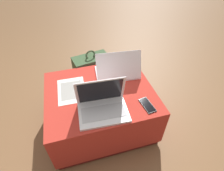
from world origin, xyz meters
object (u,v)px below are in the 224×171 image
object	(u,v)px
backpack	(92,74)
laptop_far	(118,70)
cell_phone	(147,105)
paper_sheet	(72,90)
laptop_near	(102,105)

from	to	relation	value
backpack	laptop_far	bearing A→B (deg)	106.50
backpack	cell_phone	bearing A→B (deg)	99.52
paper_sheet	laptop_near	bearing A→B (deg)	-53.05
laptop_near	backpack	world-z (taller)	laptop_near
cell_phone	laptop_far	bearing A→B (deg)	-82.57
cell_phone	laptop_near	bearing A→B (deg)	-15.44
laptop_far	cell_phone	world-z (taller)	laptop_far
laptop_near	cell_phone	distance (m)	0.32
cell_phone	backpack	world-z (taller)	backpack
paper_sheet	backpack	bearing A→B (deg)	63.05
laptop_far	backpack	bearing A→B (deg)	-56.77
backpack	paper_sheet	size ratio (longest dim) A/B	1.60
cell_phone	paper_sheet	xyz separation A→B (m)	(-0.50, 0.31, -0.00)
laptop_near	paper_sheet	size ratio (longest dim) A/B	1.15
cell_phone	backpack	xyz separation A→B (m)	(-0.28, 0.73, -0.20)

